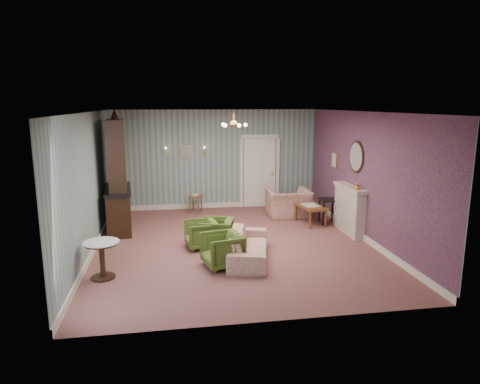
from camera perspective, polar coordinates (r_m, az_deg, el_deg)
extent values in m
plane|color=#84504D|center=(9.64, -0.79, -6.93)|extent=(7.00, 7.00, 0.00)
plane|color=white|center=(9.14, -0.84, 10.57)|extent=(7.00, 7.00, 0.00)
plane|color=slate|center=(12.71, -3.18, 4.32)|extent=(6.00, 0.00, 6.00)
plane|color=slate|center=(5.93, 4.26, -4.32)|extent=(6.00, 0.00, 6.00)
plane|color=slate|center=(9.33, -19.37, 0.96)|extent=(0.00, 7.00, 7.00)
plane|color=slate|center=(10.16, 16.17, 2.00)|extent=(0.00, 7.00, 7.00)
plane|color=#A85467|center=(10.16, 16.09, 2.00)|extent=(0.00, 7.00, 7.00)
imported|color=#486021|center=(8.28, -2.36, -7.51)|extent=(0.80, 0.83, 0.72)
imported|color=#486021|center=(9.37, -5.18, -5.42)|extent=(0.68, 0.72, 0.66)
imported|color=#486021|center=(9.40, -3.15, -5.24)|extent=(0.79, 0.82, 0.69)
imported|color=#953D3C|center=(8.67, 1.14, -6.55)|extent=(0.96, 1.95, 0.73)
imported|color=#953D3C|center=(11.89, 6.44, -0.88)|extent=(1.17, 0.77, 1.01)
imported|color=gold|center=(10.13, 15.28, 0.78)|extent=(0.15, 0.15, 0.15)
cube|color=maroon|center=(11.74, 6.40, -1.16)|extent=(0.41, 0.28, 0.39)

